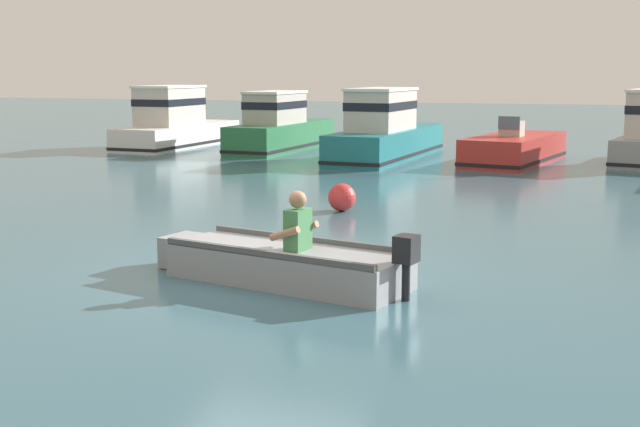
# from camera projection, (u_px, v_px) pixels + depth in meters

# --- Properties ---
(ground_plane) EXTENTS (120.00, 120.00, 0.00)m
(ground_plane) POSITION_uv_depth(u_px,v_px,m) (265.00, 272.00, 11.07)
(ground_plane) COLOR #386070
(rowboat_with_person) EXTENTS (3.71, 1.76, 1.19)m
(rowboat_with_person) POSITION_uv_depth(u_px,v_px,m) (284.00, 262.00, 10.55)
(rowboat_with_person) COLOR gray
(rowboat_with_person) RESTS_ON ground
(moored_boat_white) EXTENTS (2.09, 6.18, 2.16)m
(moored_boat_white) POSITION_uv_depth(u_px,v_px,m) (175.00, 125.00, 29.27)
(moored_boat_white) COLOR white
(moored_boat_white) RESTS_ON ground
(moored_boat_green) EXTENTS (1.99, 5.87, 2.00)m
(moored_boat_green) POSITION_uv_depth(u_px,v_px,m) (280.00, 128.00, 28.01)
(moored_boat_green) COLOR #287042
(moored_boat_green) RESTS_ON ground
(moored_boat_teal) EXTENTS (2.30, 6.80, 2.16)m
(moored_boat_teal) POSITION_uv_depth(u_px,v_px,m) (385.00, 133.00, 25.26)
(moored_boat_teal) COLOR #1E727A
(moored_boat_teal) RESTS_ON ground
(moored_boat_red) EXTENTS (2.77, 5.12, 1.39)m
(moored_boat_red) POSITION_uv_depth(u_px,v_px,m) (514.00, 150.00, 24.20)
(moored_boat_red) COLOR #B72D28
(moored_boat_red) RESTS_ON ground
(mooring_buoy) EXTENTS (0.54, 0.54, 0.54)m
(mooring_buoy) POSITION_uv_depth(u_px,v_px,m) (342.00, 197.00, 15.86)
(mooring_buoy) COLOR red
(mooring_buoy) RESTS_ON ground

